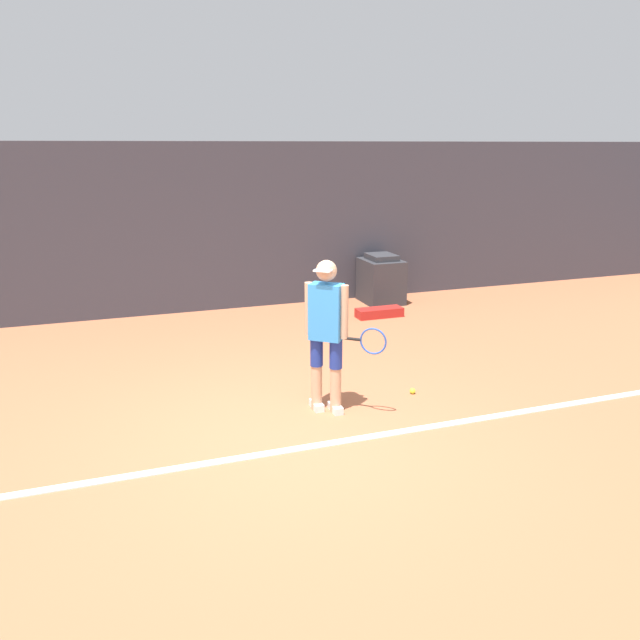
{
  "coord_description": "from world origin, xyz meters",
  "views": [
    {
      "loc": [
        -1.68,
        -5.42,
        2.82
      ],
      "look_at": [
        0.49,
        0.73,
        0.98
      ],
      "focal_mm": 35.0,
      "sensor_mm": 36.0,
      "label": 1
    }
  ],
  "objects_px": {
    "tennis_player": "(327,329)",
    "equipment_bag": "(379,312)",
    "tennis_ball": "(413,391)",
    "covered_chair": "(381,280)"
  },
  "relations": [
    {
      "from": "tennis_player",
      "to": "covered_chair",
      "type": "relative_size",
      "value": 1.87
    },
    {
      "from": "tennis_ball",
      "to": "covered_chair",
      "type": "bearing_deg",
      "value": 70.08
    },
    {
      "from": "tennis_ball",
      "to": "covered_chair",
      "type": "height_order",
      "value": "covered_chair"
    },
    {
      "from": "tennis_player",
      "to": "equipment_bag",
      "type": "xyz_separation_m",
      "value": [
        2.16,
        3.33,
        -0.85
      ]
    },
    {
      "from": "tennis_player",
      "to": "tennis_ball",
      "type": "relative_size",
      "value": 24.58
    },
    {
      "from": "tennis_ball",
      "to": "equipment_bag",
      "type": "relative_size",
      "value": 0.09
    },
    {
      "from": "covered_chair",
      "to": "tennis_ball",
      "type": "bearing_deg",
      "value": -109.92
    },
    {
      "from": "tennis_player",
      "to": "covered_chair",
      "type": "distance_m",
      "value": 5.03
    },
    {
      "from": "tennis_player",
      "to": "equipment_bag",
      "type": "height_order",
      "value": "tennis_player"
    },
    {
      "from": "tennis_player",
      "to": "covered_chair",
      "type": "bearing_deg",
      "value": 98.36
    }
  ]
}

